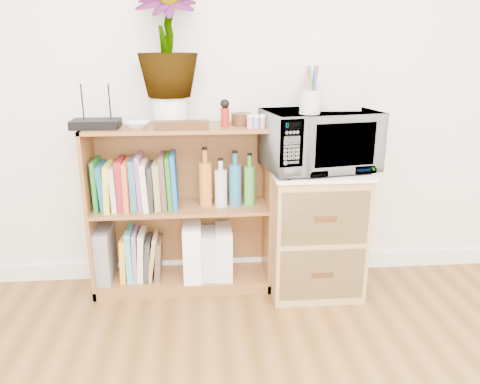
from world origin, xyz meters
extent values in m
cube|color=white|center=(0.00, 2.24, 0.05)|extent=(4.00, 0.02, 0.10)
cube|color=brown|center=(-0.35, 2.10, 0.47)|extent=(1.00, 0.30, 0.95)
cube|color=#9E7542|center=(0.40, 2.02, 0.35)|extent=(0.50, 0.45, 0.70)
imported|color=silver|center=(0.40, 2.02, 0.88)|extent=(0.63, 0.48, 0.32)
cylinder|color=silver|center=(0.31, 1.90, 1.09)|extent=(0.10, 0.10, 0.11)
cube|color=silver|center=(0.48, 2.08, 1.14)|extent=(0.25, 0.21, 0.20)
cube|color=black|center=(-0.77, 2.08, 0.97)|extent=(0.24, 0.17, 0.04)
imported|color=white|center=(-0.56, 2.07, 0.97)|extent=(0.13, 0.13, 0.03)
cylinder|color=white|center=(-0.39, 2.12, 1.03)|extent=(0.18, 0.18, 0.15)
imported|color=#29662C|center=(-0.39, 2.12, 1.38)|extent=(0.31, 0.31, 0.56)
cube|color=#331B0E|center=(-0.32, 2.00, 0.97)|extent=(0.28, 0.07, 0.04)
cylinder|color=maroon|center=(-0.10, 2.06, 1.00)|extent=(0.04, 0.04, 0.10)
cylinder|color=#341A0E|center=(-0.01, 2.11, 0.98)|extent=(0.11, 0.11, 0.06)
cube|color=pink|center=(0.06, 2.01, 0.98)|extent=(0.11, 0.04, 0.05)
cube|color=slate|center=(-0.80, 2.10, 0.22)|extent=(0.09, 0.25, 0.31)
cube|color=white|center=(-0.29, 2.09, 0.23)|extent=(0.10, 0.26, 0.32)
cube|color=silver|center=(-0.20, 2.09, 0.21)|extent=(0.09, 0.22, 0.27)
cube|color=silver|center=(-0.11, 2.09, 0.22)|extent=(0.09, 0.23, 0.29)
cube|color=#1B6623|center=(-0.80, 2.10, 0.64)|extent=(0.02, 0.20, 0.28)
cube|color=#196599|center=(-0.77, 2.10, 0.62)|extent=(0.05, 0.20, 0.25)
cube|color=gold|center=(-0.74, 2.10, 0.63)|extent=(0.04, 0.20, 0.26)
cube|color=beige|center=(-0.70, 2.10, 0.62)|extent=(0.03, 0.20, 0.24)
cube|color=#A41C29|center=(-0.67, 2.10, 0.64)|extent=(0.04, 0.20, 0.28)
cube|color=#E05527|center=(-0.64, 2.10, 0.63)|extent=(0.03, 0.20, 0.27)
cube|color=#386C88|center=(-0.60, 2.10, 0.64)|extent=(0.03, 0.20, 0.27)
cube|color=#8A5F8E|center=(-0.57, 2.10, 0.65)|extent=(0.03, 0.20, 0.30)
cube|color=#FEDBC5|center=(-0.54, 2.10, 0.63)|extent=(0.04, 0.20, 0.26)
cube|color=black|center=(-0.51, 2.10, 0.62)|extent=(0.03, 0.20, 0.25)
cube|color=tan|center=(-0.47, 2.10, 0.63)|extent=(0.04, 0.20, 0.26)
cube|color=brown|center=(-0.44, 2.10, 0.65)|extent=(0.04, 0.20, 0.30)
cube|color=#228125|center=(-0.41, 2.10, 0.65)|extent=(0.03, 0.20, 0.29)
cube|color=#1A509D|center=(-0.38, 2.10, 0.65)|extent=(0.03, 0.20, 0.30)
cylinder|color=#C67225|center=(-0.21, 2.10, 0.66)|extent=(0.07, 0.07, 0.32)
cylinder|color=silver|center=(-0.13, 2.10, 0.63)|extent=(0.07, 0.07, 0.26)
cylinder|color=#216A9E|center=(-0.04, 2.10, 0.65)|extent=(0.07, 0.07, 0.30)
cylinder|color=green|center=(0.04, 2.10, 0.64)|extent=(0.06, 0.06, 0.28)
cube|color=orange|center=(-0.68, 2.10, 0.20)|extent=(0.04, 0.19, 0.26)
cube|color=teal|center=(-0.65, 2.10, 0.22)|extent=(0.03, 0.19, 0.30)
cube|color=slate|center=(-0.62, 2.10, 0.22)|extent=(0.03, 0.19, 0.29)
cube|color=beige|center=(-0.59, 2.10, 0.21)|extent=(0.05, 0.19, 0.28)
cube|color=#2B2B2B|center=(-0.55, 2.10, 0.19)|extent=(0.05, 0.19, 0.24)
cube|color=olive|center=(-0.52, 2.10, 0.20)|extent=(0.07, 0.19, 0.27)
cube|color=brown|center=(-0.49, 2.10, 0.18)|extent=(0.05, 0.19, 0.23)
camera|label=1|loc=(-0.23, -0.41, 1.36)|focal=35.00mm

